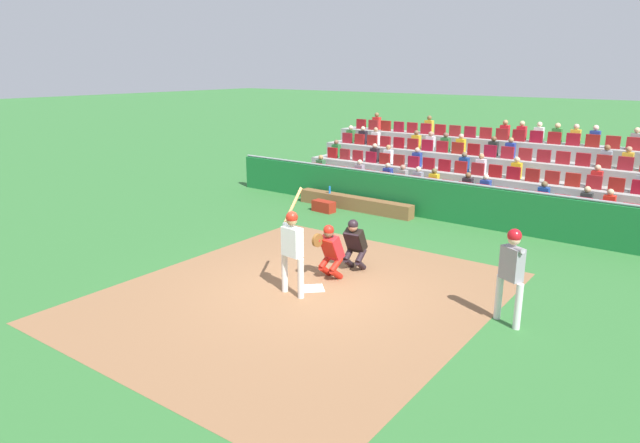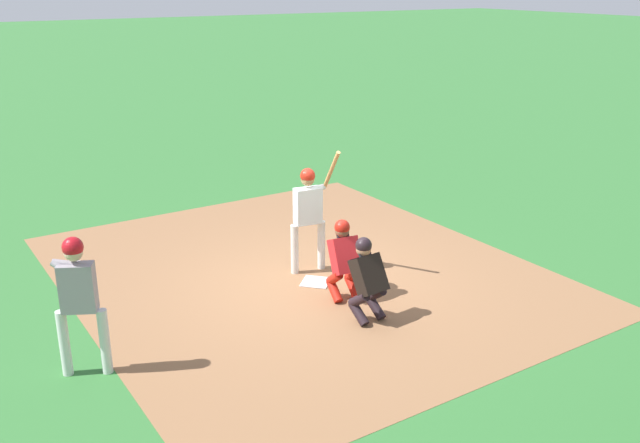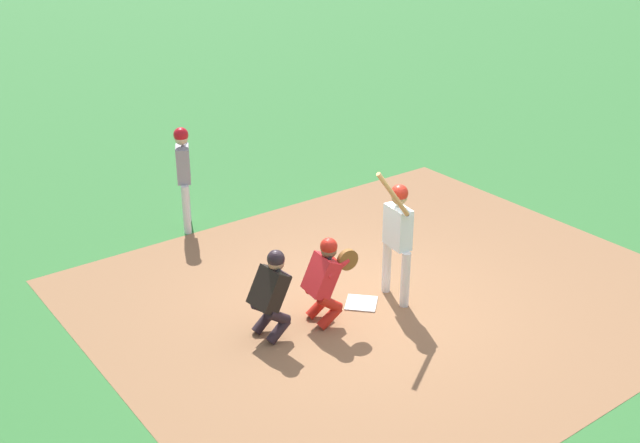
# 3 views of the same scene
# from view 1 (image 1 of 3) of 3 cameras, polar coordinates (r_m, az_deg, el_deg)

# --- Properties ---
(ground_plane) EXTENTS (160.00, 160.00, 0.00)m
(ground_plane) POSITION_cam_1_polar(r_m,az_deg,el_deg) (12.15, -0.67, -6.86)
(ground_plane) COLOR #306A30
(infield_dirt_patch) EXTENTS (7.43, 8.58, 0.01)m
(infield_dirt_patch) POSITION_cam_1_polar(r_m,az_deg,el_deg) (11.79, -2.18, -7.57)
(infield_dirt_patch) COLOR #895F3E
(infield_dirt_patch) RESTS_ON ground_plane
(home_plate_marker) EXTENTS (0.62, 0.62, 0.02)m
(home_plate_marker) POSITION_cam_1_polar(r_m,az_deg,el_deg) (12.14, -0.67, -6.79)
(home_plate_marker) COLOR white
(home_plate_marker) RESTS_ON infield_dirt_patch
(batter_at_plate) EXTENTS (0.63, 0.74, 2.18)m
(batter_at_plate) POSITION_cam_1_polar(r_m,az_deg,el_deg) (11.50, -2.85, -2.22)
(batter_at_plate) COLOR silver
(batter_at_plate) RESTS_ON ground_plane
(catcher_crouching) EXTENTS (0.50, 0.72, 1.29)m
(catcher_crouching) POSITION_cam_1_polar(r_m,az_deg,el_deg) (12.47, 1.01, -2.75)
(catcher_crouching) COLOR red
(catcher_crouching) RESTS_ON ground_plane
(home_plate_umpire) EXTENTS (0.49, 0.52, 1.27)m
(home_plate_umpire) POSITION_cam_1_polar(r_m,az_deg,el_deg) (13.03, 3.52, -2.08)
(home_plate_umpire) COLOR black
(home_plate_umpire) RESTS_ON ground_plane
(dugout_wall) EXTENTS (17.09, 0.24, 1.28)m
(dugout_wall) POSITION_cam_1_polar(r_m,az_deg,el_deg) (17.58, 13.11, 1.92)
(dugout_wall) COLOR #16642B
(dugout_wall) RESTS_ON ground_plane
(dugout_bench) EXTENTS (4.27, 0.40, 0.44)m
(dugout_bench) POSITION_cam_1_polar(r_m,az_deg,el_deg) (18.69, 3.50, 1.86)
(dugout_bench) COLOR brown
(dugout_bench) RESTS_ON ground_plane
(water_bottle_on_bench) EXTENTS (0.07, 0.07, 0.24)m
(water_bottle_on_bench) POSITION_cam_1_polar(r_m,az_deg,el_deg) (19.10, 0.99, 3.23)
(water_bottle_on_bench) COLOR blue
(water_bottle_on_bench) RESTS_ON dugout_bench
(equipment_duffel_bag) EXTENTS (0.79, 0.41, 0.36)m
(equipment_duffel_bag) POSITION_cam_1_polar(r_m,az_deg,el_deg) (18.42, 0.37, 1.55)
(equipment_duffel_bag) COLOR maroon
(equipment_duffel_bag) RESTS_ON ground_plane
(on_deck_batter) EXTENTS (0.61, 0.40, 1.83)m
(on_deck_batter) POSITION_cam_1_polar(r_m,az_deg,el_deg) (10.75, 18.87, -4.34)
(on_deck_batter) COLOR silver
(on_deck_batter) RESTS_ON ground_plane
(bleacher_stand) EXTENTS (14.56, 4.18, 2.71)m
(bleacher_stand) POSITION_cam_1_polar(r_m,az_deg,el_deg) (21.14, 17.60, 4.32)
(bleacher_stand) COLOR gray
(bleacher_stand) RESTS_ON ground_plane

